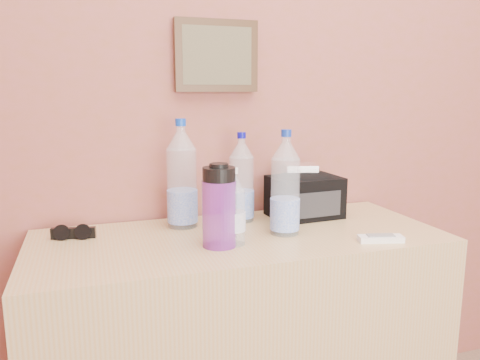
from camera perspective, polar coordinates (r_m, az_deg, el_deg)
name	(u,v)px	position (r m, az deg, el deg)	size (l,w,h in m)	color
picture_frame	(217,56)	(1.71, -2.88, 14.87)	(0.30, 0.03, 0.25)	#382311
dresser	(240,351)	(1.69, 0.04, -20.12)	(1.31, 0.55, 0.82)	#9F8257
pet_large_b	(242,182)	(1.65, 0.18, -0.27)	(0.09, 0.09, 0.32)	silver
pet_large_c	(182,180)	(1.59, -7.10, 0.03)	(0.10, 0.10, 0.37)	silver
pet_large_d	(285,189)	(1.50, 5.54, -1.04)	(0.09, 0.09, 0.34)	white
pet_small	(234,211)	(1.40, -0.77, -3.82)	(0.07, 0.07, 0.24)	#C4E7FB
nalgene_bottle	(219,206)	(1.38, -2.55, -3.18)	(0.10, 0.10, 0.25)	purple
sunglasses	(73,233)	(1.57, -19.65, -6.10)	(0.14, 0.05, 0.03)	black
ac_remote	(381,239)	(1.52, 16.78, -6.86)	(0.14, 0.04, 0.02)	silver
toiletry_bag	(304,194)	(1.74, 7.87, -1.70)	(0.25, 0.18, 0.17)	black
foil_packet	(300,167)	(1.73, 7.35, 1.53)	(0.11, 0.10, 0.02)	silver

